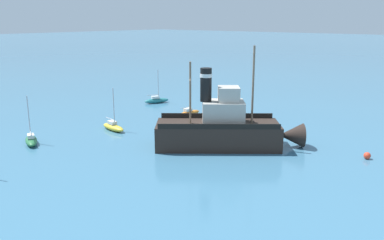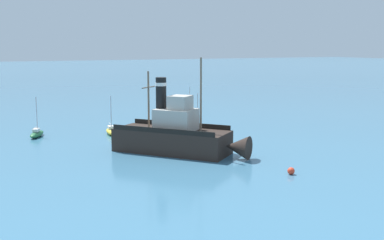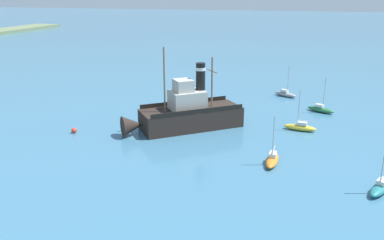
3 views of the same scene
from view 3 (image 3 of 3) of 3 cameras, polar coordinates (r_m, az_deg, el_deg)
The scene contains 8 objects.
ground_plane at distance 48.52m, azimuth 0.06°, elevation -1.34°, with size 600.00×600.00×0.00m, color teal.
old_tugboat at distance 48.42m, azimuth -0.79°, elevation 0.89°, with size 11.70×13.31×9.90m.
sailboat_green at distance 58.05m, azimuth 17.60°, elevation 1.47°, with size 2.70×3.89×4.90m.
sailboat_teal at distance 37.21m, azimuth 24.95°, elevation -8.55°, with size 3.90×2.63×4.90m.
sailboat_yellow at distance 49.77m, azimuth 14.93°, elevation -0.95°, with size 1.59×3.91×4.90m.
sailboat_orange at distance 39.79m, azimuth 11.21°, elevation -5.44°, with size 3.84×1.26×4.90m.
sailboat_grey at distance 65.27m, azimuth 12.98°, elevation 3.60°, with size 2.83×3.85×4.90m.
mooring_buoy at distance 49.24m, azimuth -16.23°, elevation -1.40°, with size 0.63×0.63×0.63m, color red.
Camera 3 is at (-44.00, -12.90, 15.87)m, focal length 38.00 mm.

